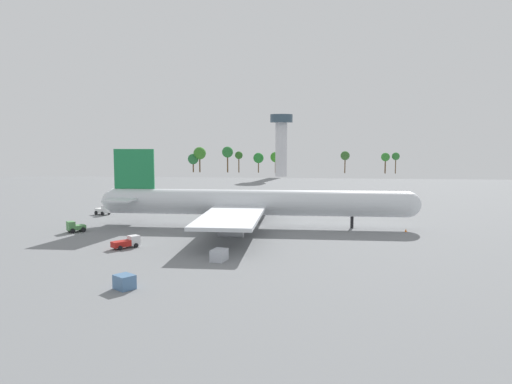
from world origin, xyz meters
TOP-DOWN VIEW (x-y plane):
  - ground_plane at (0.00, 0.00)m, footprint 289.82×289.82m
  - cargo_airplane at (-0.64, 0.00)m, footprint 72.45×60.68m
  - maintenance_van at (-21.17, -24.73)m, footprint 4.68×5.00m
  - pushback_tractor at (-41.83, 13.82)m, footprint 4.47×3.77m
  - baggage_tug at (-37.77, -10.75)m, footprint 4.06×4.03m
  - cargo_container_fore at (-2.76, -32.78)m, footprint 2.76×3.39m
  - cargo_container_aft at (-12.57, -49.11)m, footprint 3.29×3.23m
  - safety_cone_nose at (32.60, -3.41)m, footprint 0.48×0.48m
  - control_tower at (-1.99, 155.96)m, footprint 11.94×11.94m
  - tree_line_backdrop at (-19.67, 185.22)m, footprint 125.39×7.53m

SIDE VIEW (x-z plane):
  - ground_plane at x=0.00m, z-range 0.00..0.00m
  - safety_cone_nose at x=32.60m, z-range 0.00..0.68m
  - cargo_container_aft at x=-12.57m, z-range 0.00..1.89m
  - cargo_container_fore at x=-2.76m, z-range 0.00..1.92m
  - maintenance_van at x=-21.17m, z-range -0.02..2.09m
  - baggage_tug at x=-37.77m, z-range -0.03..2.34m
  - pushback_tractor at x=-41.83m, z-range -0.06..2.45m
  - cargo_airplane at x=-0.64m, z-range -3.36..14.16m
  - tree_line_backdrop at x=-19.67m, z-range 2.29..17.88m
  - control_tower at x=-1.99m, z-range 3.61..36.62m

